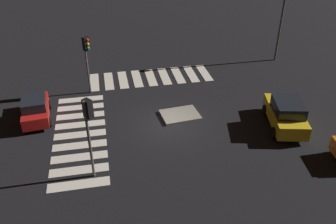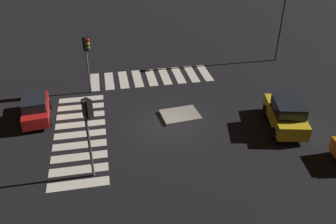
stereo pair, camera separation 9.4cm
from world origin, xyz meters
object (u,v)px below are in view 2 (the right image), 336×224
(car_red, at_px, (36,108))
(traffic_island, at_px, (180,115))
(car_yellow, at_px, (286,114))
(traffic_light_east, at_px, (87,51))
(traffic_light_north, at_px, (88,120))

(car_red, bearing_deg, traffic_island, -104.58)
(traffic_island, distance_m, car_red, 9.62)
(car_yellow, height_order, traffic_light_east, traffic_light_east)
(traffic_island, bearing_deg, traffic_light_north, 40.33)
(traffic_light_north, distance_m, traffic_light_east, 9.46)
(traffic_island, bearing_deg, car_red, -9.03)
(car_red, distance_m, traffic_light_north, 7.86)
(traffic_light_north, bearing_deg, traffic_island, 0.36)
(traffic_light_north, height_order, traffic_light_east, traffic_light_north)
(car_yellow, distance_m, traffic_light_east, 14.29)
(traffic_island, distance_m, car_yellow, 6.86)
(traffic_island, height_order, car_red, car_red)
(car_yellow, bearing_deg, traffic_light_east, 72.66)
(car_red, bearing_deg, traffic_light_north, -155.24)
(traffic_light_east, bearing_deg, traffic_island, 10.65)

